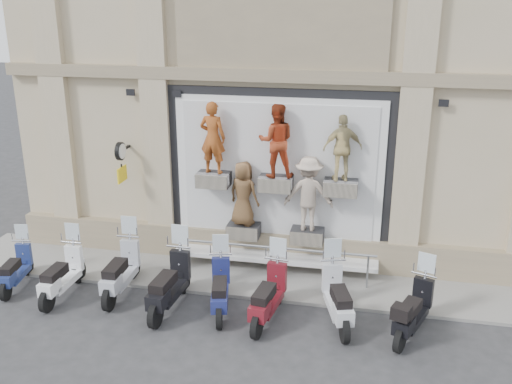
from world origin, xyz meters
TOP-DOWN VIEW (x-y plane):
  - ground at (0.00, 0.00)m, footprint 90.00×90.00m
  - sidewalk at (0.00, 2.10)m, footprint 16.00×2.20m
  - building at (0.00, 7.00)m, footprint 14.00×8.60m
  - shop_vitrine at (0.08, 2.74)m, footprint 5.60×0.83m
  - guard_rail at (0.00, 2.00)m, footprint 5.06×0.10m
  - clock_sign_bracket at (-3.90, 2.47)m, footprint 0.10×0.80m
  - scooter_a at (-5.86, 0.48)m, footprint 0.79×1.77m
  - scooter_b at (-4.56, 0.31)m, footprint 0.57×1.93m
  - scooter_c at (-3.28, 0.70)m, footprint 0.69×2.09m
  - scooter_d at (-1.94, 0.27)m, footprint 0.74×2.16m
  - scooter_e at (-0.84, 0.42)m, footprint 0.97×1.99m
  - scooter_f at (0.26, 0.26)m, footprint 0.85×2.07m
  - scooter_g at (1.71, 0.46)m, footprint 1.13×2.11m
  - scooter_h at (3.24, 0.30)m, footprint 1.23×2.02m

SIDE VIEW (x-z plane):
  - ground at x=0.00m, z-range 0.00..0.00m
  - sidewalk at x=0.00m, z-range 0.00..0.08m
  - guard_rail at x=0.00m, z-range 0.00..0.93m
  - scooter_a at x=-5.86m, z-range 0.00..1.39m
  - scooter_e at x=-0.84m, z-range 0.00..1.56m
  - scooter_b at x=-4.56m, z-range 0.00..1.57m
  - scooter_h at x=3.24m, z-range 0.00..1.58m
  - scooter_f at x=0.26m, z-range 0.00..1.64m
  - scooter_g at x=1.71m, z-range 0.00..1.65m
  - scooter_c at x=-3.28m, z-range 0.00..1.68m
  - scooter_d at x=-1.94m, z-range 0.00..1.73m
  - shop_vitrine at x=0.08m, z-range 0.26..4.56m
  - clock_sign_bracket at x=-3.90m, z-range 2.29..3.31m
  - building at x=0.00m, z-range 0.00..12.00m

